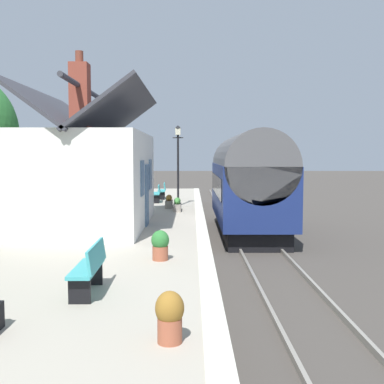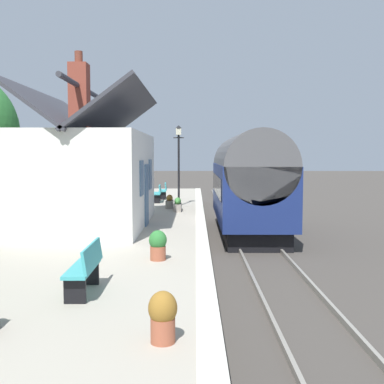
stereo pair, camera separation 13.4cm
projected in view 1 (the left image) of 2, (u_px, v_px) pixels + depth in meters
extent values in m
plane|color=#423D38|center=(232.00, 245.00, 17.58)|extent=(160.00, 160.00, 0.00)
cube|color=#A39B8C|center=(123.00, 232.00, 17.54)|extent=(32.00, 6.17, 0.98)
cube|color=beige|center=(201.00, 219.00, 17.50)|extent=(32.00, 0.36, 0.02)
cube|color=gray|center=(275.00, 243.00, 17.57)|extent=(52.00, 0.08, 0.14)
cube|color=gray|center=(236.00, 243.00, 17.57)|extent=(52.00, 0.08, 0.14)
cube|color=black|center=(248.00, 226.00, 19.97)|extent=(7.67, 2.29, 0.70)
cube|color=navy|center=(248.00, 191.00, 19.85)|extent=(8.34, 2.70, 2.30)
cylinder|color=#515154|center=(248.00, 164.00, 19.76)|extent=(8.34, 2.65, 2.65)
cube|color=black|center=(216.00, 185.00, 19.83)|extent=(7.09, 0.03, 0.80)
cylinder|color=black|center=(242.00, 218.00, 22.47)|extent=(0.70, 2.16, 0.70)
cylinder|color=black|center=(256.00, 236.00, 17.48)|extent=(0.70, 2.16, 0.70)
cube|color=black|center=(238.00, 177.00, 23.99)|extent=(0.04, 2.16, 0.90)
cylinder|color=#F2EDCC|center=(238.00, 196.00, 24.09)|extent=(0.06, 0.24, 0.24)
cube|color=red|center=(238.00, 205.00, 24.17)|extent=(0.16, 2.56, 0.24)
cube|color=white|center=(92.00, 180.00, 15.85)|extent=(6.69, 3.68, 3.15)
cube|color=#38383F|center=(118.00, 113.00, 15.67)|extent=(7.19, 2.10, 1.59)
cube|color=#38383F|center=(63.00, 113.00, 15.67)|extent=(7.19, 2.10, 1.59)
cylinder|color=#38383F|center=(90.00, 92.00, 15.61)|extent=(7.19, 0.16, 0.16)
cube|color=brown|center=(80.00, 97.00, 14.21)|extent=(0.56, 0.56, 2.05)
cylinder|color=brown|center=(79.00, 57.00, 14.11)|extent=(0.24, 0.24, 0.36)
cube|color=slate|center=(147.00, 195.00, 16.03)|extent=(0.90, 0.06, 2.10)
cube|color=slate|center=(142.00, 178.00, 14.58)|extent=(0.80, 0.05, 1.10)
cube|color=slate|center=(150.00, 174.00, 17.38)|extent=(0.80, 0.05, 1.10)
cube|color=teal|center=(161.00, 191.00, 25.67)|extent=(1.42, 0.46, 0.06)
cube|color=teal|center=(165.00, 186.00, 25.66)|extent=(1.40, 0.16, 0.40)
cube|color=black|center=(161.00, 196.00, 25.13)|extent=(0.08, 0.36, 0.44)
cube|color=black|center=(162.00, 194.00, 26.25)|extent=(0.08, 0.36, 0.44)
cube|color=teal|center=(156.00, 193.00, 23.81)|extent=(1.42, 0.46, 0.06)
cube|color=teal|center=(159.00, 189.00, 23.80)|extent=(1.40, 0.16, 0.40)
cube|color=black|center=(155.00, 199.00, 23.27)|extent=(0.08, 0.36, 0.44)
cube|color=black|center=(156.00, 197.00, 24.39)|extent=(0.08, 0.36, 0.44)
cube|color=teal|center=(86.00, 268.00, 8.13)|extent=(1.41, 0.43, 0.06)
cube|color=teal|center=(96.00, 255.00, 8.11)|extent=(1.40, 0.13, 0.40)
cube|color=black|center=(79.00, 291.00, 7.59)|extent=(0.07, 0.36, 0.44)
cube|color=black|center=(93.00, 273.00, 8.71)|extent=(0.07, 0.36, 0.44)
cube|color=gray|center=(177.00, 207.00, 20.22)|extent=(1.09, 0.32, 0.31)
ellipsoid|color=#3D8438|center=(177.00, 201.00, 20.19)|extent=(0.98, 0.29, 0.29)
cylinder|color=#9E5138|center=(170.00, 330.00, 6.03)|extent=(0.32, 0.32, 0.33)
ellipsoid|color=olive|center=(170.00, 308.00, 6.01)|extent=(0.38, 0.38, 0.45)
cube|color=gray|center=(169.00, 204.00, 21.37)|extent=(0.95, 0.32, 0.34)
ellipsoid|color=olive|center=(169.00, 198.00, 21.35)|extent=(0.85, 0.29, 0.29)
cylinder|color=#9E5138|center=(160.00, 253.00, 10.75)|extent=(0.36, 0.36, 0.32)
ellipsoid|color=#2D7233|center=(160.00, 240.00, 10.72)|extent=(0.41, 0.41, 0.45)
cylinder|color=gray|center=(124.00, 193.00, 27.69)|extent=(0.37, 0.37, 0.36)
ellipsoid|color=#3D8438|center=(124.00, 187.00, 27.66)|extent=(0.52, 0.52, 0.54)
cylinder|color=black|center=(178.00, 170.00, 22.01)|extent=(0.10, 0.10, 3.38)
cylinder|color=black|center=(178.00, 138.00, 21.89)|extent=(0.05, 0.50, 0.05)
cube|color=beige|center=(178.00, 131.00, 21.87)|extent=(0.24, 0.24, 0.32)
cone|color=black|center=(178.00, 127.00, 21.85)|extent=(0.32, 0.32, 0.14)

